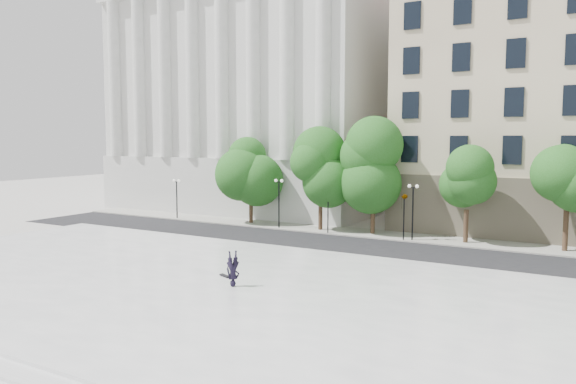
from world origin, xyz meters
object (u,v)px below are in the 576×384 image
at_px(traffic_light_west, 328,191).
at_px(person_lying, 233,281).
at_px(traffic_light_east, 404,193).
at_px(skateboard, 225,276).

relative_size(traffic_light_west, person_lying, 2.26).
distance_m(traffic_light_east, person_lying, 19.30).
bearing_deg(traffic_light_east, traffic_light_west, 180.00).
distance_m(traffic_light_west, skateboard, 17.89).
bearing_deg(person_lying, skateboard, 93.56).
xyz_separation_m(traffic_light_west, traffic_light_east, (6.54, 0.00, 0.14)).
xyz_separation_m(traffic_light_west, skateboard, (2.30, -17.46, -3.12)).
distance_m(person_lying, skateboard, 2.13).
xyz_separation_m(traffic_light_east, skateboard, (-4.24, -17.46, -3.25)).
bearing_deg(traffic_light_east, skateboard, -103.65).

